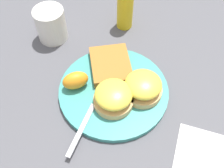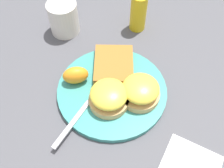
# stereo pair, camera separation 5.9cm
# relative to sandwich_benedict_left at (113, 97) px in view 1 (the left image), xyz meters

# --- Properties ---
(ground_plane) EXTENTS (1.10, 1.10, 0.00)m
(ground_plane) POSITION_rel_sandwich_benedict_left_xyz_m (0.04, 0.00, -0.04)
(ground_plane) COLOR #4C4C51
(plate) EXTENTS (0.26, 0.26, 0.01)m
(plate) POSITION_rel_sandwich_benedict_left_xyz_m (0.04, 0.00, -0.03)
(plate) COLOR teal
(plate) RESTS_ON ground_plane
(sandwich_benedict_left) EXTENTS (0.09, 0.09, 0.05)m
(sandwich_benedict_left) POSITION_rel_sandwich_benedict_left_xyz_m (0.00, 0.00, 0.00)
(sandwich_benedict_left) COLOR tan
(sandwich_benedict_left) RESTS_ON plate
(sandwich_benedict_right) EXTENTS (0.09, 0.09, 0.05)m
(sandwich_benedict_right) POSITION_rel_sandwich_benedict_left_xyz_m (0.03, -0.06, 0.00)
(sandwich_benedict_right) COLOR tan
(sandwich_benedict_right) RESTS_ON plate
(hashbrown_patty) EXTENTS (0.13, 0.11, 0.02)m
(hashbrown_patty) POSITION_rel_sandwich_benedict_left_xyz_m (0.10, 0.01, -0.01)
(hashbrown_patty) COLOR #9F6628
(hashbrown_patty) RESTS_ON plate
(orange_wedge) EXTENTS (0.06, 0.07, 0.04)m
(orange_wedge) POSITION_rel_sandwich_benedict_left_xyz_m (0.04, 0.09, -0.00)
(orange_wedge) COLOR orange
(orange_wedge) RESTS_ON plate
(fork) EXTENTS (0.23, 0.10, 0.00)m
(fork) POSITION_rel_sandwich_benedict_left_xyz_m (0.00, 0.04, -0.02)
(fork) COLOR silver
(fork) RESTS_ON plate
(cup) EXTENTS (0.11, 0.08, 0.09)m
(cup) POSITION_rel_sandwich_benedict_left_xyz_m (0.22, 0.17, 0.01)
(cup) COLOR silver
(cup) RESTS_ON ground_plane
(napkin) EXTENTS (0.14, 0.14, 0.00)m
(napkin) POSITION_rel_sandwich_benedict_left_xyz_m (-0.11, -0.18, -0.04)
(napkin) COLOR white
(napkin) RESTS_ON ground_plane
(condiment_bottle) EXTENTS (0.04, 0.04, 0.11)m
(condiment_bottle) POSITION_rel_sandwich_benedict_left_xyz_m (0.27, -0.03, 0.01)
(condiment_bottle) COLOR gold
(condiment_bottle) RESTS_ON ground_plane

